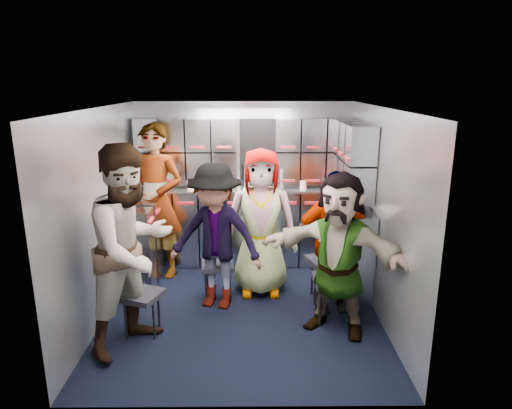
{
  "coord_description": "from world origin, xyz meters",
  "views": [
    {
      "loc": [
        0.11,
        -4.39,
        2.35
      ],
      "look_at": [
        0.15,
        0.35,
        1.06
      ],
      "focal_mm": 32.0,
      "sensor_mm": 36.0,
      "label": 1
    }
  ],
  "objects_px": {
    "attendant_arc_a": "(132,249)",
    "jump_seat_near_right": "(333,283)",
    "attendant_arc_b": "(215,237)",
    "attendant_standing": "(157,201)",
    "jump_seat_mid_right": "(328,264)",
    "attendant_arc_c": "(261,223)",
    "jump_seat_mid_left": "(218,267)",
    "jump_seat_near_left": "(141,297)",
    "attendant_arc_d": "(332,241)",
    "jump_seat_center": "(260,255)",
    "attendant_arc_e": "(338,254)"
  },
  "relations": [
    {
      "from": "attendant_arc_a",
      "to": "jump_seat_near_right",
      "type": "bearing_deg",
      "value": -43.76
    },
    {
      "from": "attendant_arc_b",
      "to": "attendant_standing",
      "type": "bearing_deg",
      "value": 149.52
    },
    {
      "from": "jump_seat_mid_right",
      "to": "jump_seat_near_right",
      "type": "height_order",
      "value": "jump_seat_mid_right"
    },
    {
      "from": "attendant_arc_a",
      "to": "attendant_arc_c",
      "type": "xyz_separation_m",
      "value": [
        1.15,
        1.07,
        -0.1
      ]
    },
    {
      "from": "jump_seat_mid_left",
      "to": "jump_seat_near_right",
      "type": "bearing_deg",
      "value": -23.28
    },
    {
      "from": "jump_seat_near_left",
      "to": "jump_seat_near_right",
      "type": "bearing_deg",
      "value": 7.03
    },
    {
      "from": "attendant_standing",
      "to": "attendant_arc_d",
      "type": "relative_size",
      "value": 1.26
    },
    {
      "from": "jump_seat_near_left",
      "to": "jump_seat_mid_right",
      "type": "distance_m",
      "value": 2.0
    },
    {
      "from": "jump_seat_near_left",
      "to": "jump_seat_center",
      "type": "xyz_separation_m",
      "value": [
        1.15,
        1.07,
        0.0
      ]
    },
    {
      "from": "jump_seat_mid_left",
      "to": "jump_seat_center",
      "type": "height_order",
      "value": "jump_seat_center"
    },
    {
      "from": "attendant_arc_b",
      "to": "attendant_arc_c",
      "type": "bearing_deg",
      "value": 51.85
    },
    {
      "from": "attendant_arc_d",
      "to": "attendant_arc_b",
      "type": "bearing_deg",
      "value": 173.73
    },
    {
      "from": "jump_seat_mid_right",
      "to": "attendant_standing",
      "type": "bearing_deg",
      "value": 160.2
    },
    {
      "from": "attendant_arc_c",
      "to": "jump_seat_mid_right",
      "type": "bearing_deg",
      "value": -16.16
    },
    {
      "from": "jump_seat_mid_left",
      "to": "attendant_standing",
      "type": "height_order",
      "value": "attendant_standing"
    },
    {
      "from": "attendant_arc_b",
      "to": "attendant_arc_d",
      "type": "relative_size",
      "value": 1.04
    },
    {
      "from": "jump_seat_near_left",
      "to": "jump_seat_mid_right",
      "type": "bearing_deg",
      "value": 20.16
    },
    {
      "from": "jump_seat_center",
      "to": "attendant_arc_b",
      "type": "xyz_separation_m",
      "value": [
        -0.48,
        -0.51,
        0.4
      ]
    },
    {
      "from": "jump_seat_near_right",
      "to": "attendant_arc_c",
      "type": "xyz_separation_m",
      "value": [
        -0.71,
        0.67,
        0.42
      ]
    },
    {
      "from": "jump_seat_near_right",
      "to": "attendant_arc_c",
      "type": "height_order",
      "value": "attendant_arc_c"
    },
    {
      "from": "jump_seat_mid_right",
      "to": "attendant_arc_b",
      "type": "xyz_separation_m",
      "value": [
        -1.21,
        -0.13,
        0.35
      ]
    },
    {
      "from": "jump_seat_mid_left",
      "to": "jump_seat_mid_right",
      "type": "relative_size",
      "value": 0.81
    },
    {
      "from": "attendant_arc_c",
      "to": "attendant_arc_a",
      "type": "bearing_deg",
      "value": -137.21
    },
    {
      "from": "jump_seat_near_left",
      "to": "attendant_arc_d",
      "type": "relative_size",
      "value": 0.31
    },
    {
      "from": "jump_seat_center",
      "to": "attendant_standing",
      "type": "distance_m",
      "value": 1.41
    },
    {
      "from": "jump_seat_center",
      "to": "attendant_arc_a",
      "type": "relative_size",
      "value": 0.23
    },
    {
      "from": "jump_seat_near_right",
      "to": "jump_seat_near_left",
      "type": "bearing_deg",
      "value": -172.97
    },
    {
      "from": "jump_seat_near_left",
      "to": "jump_seat_mid_right",
      "type": "relative_size",
      "value": 0.91
    },
    {
      "from": "attendant_arc_a",
      "to": "attendant_arc_d",
      "type": "distance_m",
      "value": 2.01
    },
    {
      "from": "jump_seat_mid_left",
      "to": "attendant_arc_c",
      "type": "xyz_separation_m",
      "value": [
        0.48,
        0.15,
        0.47
      ]
    },
    {
      "from": "jump_seat_center",
      "to": "attendant_arc_b",
      "type": "distance_m",
      "value": 0.81
    },
    {
      "from": "attendant_arc_b",
      "to": "attendant_arc_d",
      "type": "height_order",
      "value": "attendant_arc_b"
    },
    {
      "from": "jump_seat_mid_left",
      "to": "attendant_standing",
      "type": "xyz_separation_m",
      "value": [
        -0.77,
        0.66,
        0.58
      ]
    },
    {
      "from": "jump_seat_near_right",
      "to": "attendant_arc_a",
      "type": "distance_m",
      "value": 1.97
    },
    {
      "from": "attendant_arc_c",
      "to": "jump_seat_near_right",
      "type": "bearing_deg",
      "value": -43.47
    },
    {
      "from": "attendant_arc_b",
      "to": "attendant_arc_a",
      "type": "bearing_deg",
      "value": -115.1
    },
    {
      "from": "attendant_arc_d",
      "to": "jump_seat_mid_right",
      "type": "bearing_deg",
      "value": 86.21
    },
    {
      "from": "jump_seat_near_right",
      "to": "attendant_arc_b",
      "type": "bearing_deg",
      "value": 164.41
    },
    {
      "from": "attendant_standing",
      "to": "attendant_arc_a",
      "type": "distance_m",
      "value": 1.59
    },
    {
      "from": "attendant_arc_a",
      "to": "jump_seat_near_left",
      "type": "bearing_deg",
      "value": 33.82
    },
    {
      "from": "jump_seat_near_left",
      "to": "attendant_arc_a",
      "type": "xyz_separation_m",
      "value": [
        0.0,
        -0.18,
        0.56
      ]
    },
    {
      "from": "jump_seat_mid_left",
      "to": "attendant_arc_a",
      "type": "relative_size",
      "value": 0.22
    },
    {
      "from": "attendant_arc_a",
      "to": "attendant_arc_e",
      "type": "bearing_deg",
      "value": -49.15
    },
    {
      "from": "jump_seat_mid_left",
      "to": "attendant_standing",
      "type": "distance_m",
      "value": 1.17
    },
    {
      "from": "jump_seat_center",
      "to": "attendant_arc_e",
      "type": "distance_m",
      "value": 1.31
    },
    {
      "from": "jump_seat_center",
      "to": "jump_seat_mid_right",
      "type": "bearing_deg",
      "value": -27.88
    },
    {
      "from": "attendant_standing",
      "to": "attendant_arc_c",
      "type": "distance_m",
      "value": 1.36
    },
    {
      "from": "attendant_arc_d",
      "to": "attendant_arc_e",
      "type": "bearing_deg",
      "value": -96.06
    },
    {
      "from": "jump_seat_mid_left",
      "to": "attendant_arc_d",
      "type": "relative_size",
      "value": 0.27
    },
    {
      "from": "jump_seat_mid_right",
      "to": "attendant_arc_e",
      "type": "relative_size",
      "value": 0.32
    }
  ]
}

